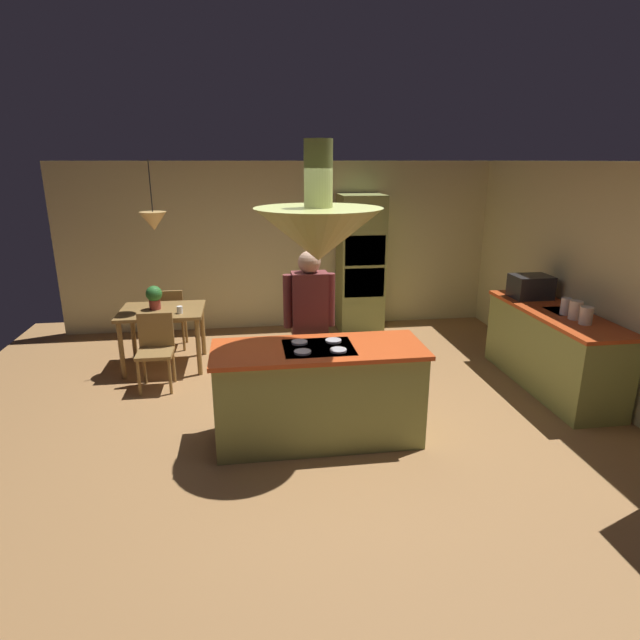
{
  "coord_description": "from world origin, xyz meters",
  "views": [
    {
      "loc": [
        -0.62,
        -4.62,
        2.56
      ],
      "look_at": [
        0.1,
        0.4,
        1.0
      ],
      "focal_mm": 29.28,
      "sensor_mm": 36.0,
      "label": 1
    }
  ],
  "objects_px": {
    "microwave_on_counter": "(531,287)",
    "canister_sugar": "(576,310)",
    "kitchen_island": "(318,393)",
    "dining_table": "(162,318)",
    "canister_flour": "(586,316)",
    "chair_by_back_wall": "(170,315)",
    "potted_plant_on_table": "(154,296)",
    "person_at_island": "(309,321)",
    "oven_tower": "(360,264)",
    "cup_on_table": "(180,310)",
    "canister_tea": "(566,306)",
    "chair_facing_island": "(156,346)"
  },
  "relations": [
    {
      "from": "microwave_on_counter",
      "to": "canister_sugar",
      "type": "bearing_deg",
      "value": -90.0
    },
    {
      "from": "kitchen_island",
      "to": "dining_table",
      "type": "relative_size",
      "value": 1.9
    },
    {
      "from": "dining_table",
      "to": "canister_sugar",
      "type": "distance_m",
      "value": 4.84
    },
    {
      "from": "kitchen_island",
      "to": "canister_flour",
      "type": "height_order",
      "value": "canister_flour"
    },
    {
      "from": "chair_by_back_wall",
      "to": "microwave_on_counter",
      "type": "bearing_deg",
      "value": 163.61
    },
    {
      "from": "kitchen_island",
      "to": "potted_plant_on_table",
      "type": "bearing_deg",
      "value": 129.89
    },
    {
      "from": "person_at_island",
      "to": "microwave_on_counter",
      "type": "height_order",
      "value": "person_at_island"
    },
    {
      "from": "kitchen_island",
      "to": "oven_tower",
      "type": "bearing_deg",
      "value": 71.26
    },
    {
      "from": "kitchen_island",
      "to": "cup_on_table",
      "type": "relative_size",
      "value": 21.68
    },
    {
      "from": "canister_flour",
      "to": "canister_tea",
      "type": "relative_size",
      "value": 0.99
    },
    {
      "from": "cup_on_table",
      "to": "canister_flour",
      "type": "relative_size",
      "value": 0.48
    },
    {
      "from": "canister_tea",
      "to": "oven_tower",
      "type": "bearing_deg",
      "value": 123.95
    },
    {
      "from": "oven_tower",
      "to": "person_at_island",
      "type": "xyz_separation_m",
      "value": [
        -1.1,
        -2.59,
        -0.06
      ]
    },
    {
      "from": "potted_plant_on_table",
      "to": "microwave_on_counter",
      "type": "xyz_separation_m",
      "value": [
        4.62,
        -0.73,
        0.14
      ]
    },
    {
      "from": "kitchen_island",
      "to": "canister_tea",
      "type": "height_order",
      "value": "canister_tea"
    },
    {
      "from": "canister_sugar",
      "to": "microwave_on_counter",
      "type": "bearing_deg",
      "value": 90.0
    },
    {
      "from": "kitchen_island",
      "to": "cup_on_table",
      "type": "bearing_deg",
      "value": 127.5
    },
    {
      "from": "canister_flour",
      "to": "canister_tea",
      "type": "height_order",
      "value": "canister_tea"
    },
    {
      "from": "oven_tower",
      "to": "microwave_on_counter",
      "type": "xyz_separation_m",
      "value": [
        1.74,
        -1.84,
        0.03
      ]
    },
    {
      "from": "canister_tea",
      "to": "microwave_on_counter",
      "type": "xyz_separation_m",
      "value": [
        0.0,
        0.74,
        0.05
      ]
    },
    {
      "from": "kitchen_island",
      "to": "person_at_island",
      "type": "bearing_deg",
      "value": 90.33
    },
    {
      "from": "dining_table",
      "to": "potted_plant_on_table",
      "type": "xyz_separation_m",
      "value": [
        -0.08,
        0.03,
        0.28
      ]
    },
    {
      "from": "dining_table",
      "to": "cup_on_table",
      "type": "xyz_separation_m",
      "value": [
        0.25,
        -0.21,
        0.15
      ]
    },
    {
      "from": "person_at_island",
      "to": "oven_tower",
      "type": "bearing_deg",
      "value": 66.92
    },
    {
      "from": "kitchen_island",
      "to": "canister_sugar",
      "type": "relative_size",
      "value": 9.68
    },
    {
      "from": "person_at_island",
      "to": "canister_sugar",
      "type": "relative_size",
      "value": 8.44
    },
    {
      "from": "dining_table",
      "to": "cup_on_table",
      "type": "height_order",
      "value": "cup_on_table"
    },
    {
      "from": "chair_by_back_wall",
      "to": "cup_on_table",
      "type": "bearing_deg",
      "value": 106.36
    },
    {
      "from": "potted_plant_on_table",
      "to": "kitchen_island",
      "type": "bearing_deg",
      "value": -50.11
    },
    {
      "from": "microwave_on_counter",
      "to": "canister_tea",
      "type": "bearing_deg",
      "value": -90.0
    },
    {
      "from": "oven_tower",
      "to": "canister_flour",
      "type": "relative_size",
      "value": 11.18
    },
    {
      "from": "chair_facing_island",
      "to": "dining_table",
      "type": "bearing_deg",
      "value": 90.0
    },
    {
      "from": "canister_sugar",
      "to": "dining_table",
      "type": "bearing_deg",
      "value": 160.35
    },
    {
      "from": "kitchen_island",
      "to": "cup_on_table",
      "type": "xyz_separation_m",
      "value": [
        -1.45,
        1.89,
        0.34
      ]
    },
    {
      "from": "dining_table",
      "to": "person_at_island",
      "type": "relative_size",
      "value": 0.6
    },
    {
      "from": "dining_table",
      "to": "canister_sugar",
      "type": "relative_size",
      "value": 5.11
    },
    {
      "from": "cup_on_table",
      "to": "canister_tea",
      "type": "height_order",
      "value": "canister_tea"
    },
    {
      "from": "chair_facing_island",
      "to": "canister_flour",
      "type": "bearing_deg",
      "value": -14.39
    },
    {
      "from": "kitchen_island",
      "to": "chair_facing_island",
      "type": "distance_m",
      "value": 2.24
    },
    {
      "from": "chair_by_back_wall",
      "to": "potted_plant_on_table",
      "type": "distance_m",
      "value": 0.74
    },
    {
      "from": "dining_table",
      "to": "chair_facing_island",
      "type": "xyz_separation_m",
      "value": [
        0.0,
        -0.64,
        -0.15
      ]
    },
    {
      "from": "canister_tea",
      "to": "canister_flour",
      "type": "bearing_deg",
      "value": -90.0
    },
    {
      "from": "cup_on_table",
      "to": "canister_flour",
      "type": "height_order",
      "value": "canister_flour"
    },
    {
      "from": "chair_by_back_wall",
      "to": "canister_flour",
      "type": "height_order",
      "value": "canister_flour"
    },
    {
      "from": "cup_on_table",
      "to": "kitchen_island",
      "type": "bearing_deg",
      "value": -52.5
    },
    {
      "from": "cup_on_table",
      "to": "canister_flour",
      "type": "distance_m",
      "value": 4.58
    },
    {
      "from": "canister_flour",
      "to": "canister_tea",
      "type": "bearing_deg",
      "value": 90.0
    },
    {
      "from": "kitchen_island",
      "to": "canister_tea",
      "type": "bearing_deg",
      "value": 13.06
    },
    {
      "from": "chair_by_back_wall",
      "to": "canister_sugar",
      "type": "height_order",
      "value": "canister_sugar"
    },
    {
      "from": "kitchen_island",
      "to": "person_at_island",
      "type": "height_order",
      "value": "person_at_island"
    }
  ]
}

